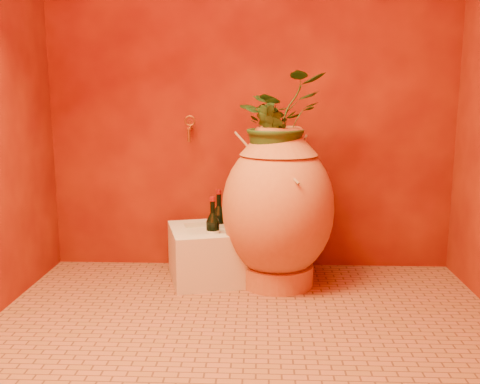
{
  "coord_description": "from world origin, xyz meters",
  "views": [
    {
      "loc": [
        0.07,
        -2.31,
        1.1
      ],
      "look_at": [
        -0.04,
        0.35,
        0.6
      ],
      "focal_mm": 40.0,
      "sensor_mm": 36.0,
      "label": 1
    }
  ],
  "objects_px": {
    "amphora": "(278,208)",
    "stone_basin": "(229,253)",
    "wine_bottle_b": "(219,225)",
    "wine_bottle_c": "(213,233)",
    "wine_bottle_a": "(230,227)",
    "wall_tap": "(190,127)"
  },
  "relations": [
    {
      "from": "wine_bottle_a",
      "to": "wall_tap",
      "type": "bearing_deg",
      "value": 159.62
    },
    {
      "from": "stone_basin",
      "to": "wine_bottle_c",
      "type": "height_order",
      "value": "wine_bottle_c"
    },
    {
      "from": "wine_bottle_a",
      "to": "wall_tap",
      "type": "height_order",
      "value": "wall_tap"
    },
    {
      "from": "wine_bottle_c",
      "to": "wall_tap",
      "type": "distance_m",
      "value": 0.66
    },
    {
      "from": "amphora",
      "to": "stone_basin",
      "type": "bearing_deg",
      "value": 160.82
    },
    {
      "from": "stone_basin",
      "to": "wine_bottle_c",
      "type": "bearing_deg",
      "value": -147.1
    },
    {
      "from": "wall_tap",
      "to": "wine_bottle_b",
      "type": "bearing_deg",
      "value": -22.09
    },
    {
      "from": "amphora",
      "to": "wine_bottle_a",
      "type": "height_order",
      "value": "amphora"
    },
    {
      "from": "stone_basin",
      "to": "wine_bottle_a",
      "type": "xyz_separation_m",
      "value": [
        0.01,
        0.08,
        0.14
      ]
    },
    {
      "from": "wine_bottle_b",
      "to": "wall_tap",
      "type": "height_order",
      "value": "wall_tap"
    },
    {
      "from": "amphora",
      "to": "wine_bottle_b",
      "type": "distance_m",
      "value": 0.43
    },
    {
      "from": "wine_bottle_b",
      "to": "stone_basin",
      "type": "bearing_deg",
      "value": -56.74
    },
    {
      "from": "amphora",
      "to": "wine_bottle_a",
      "type": "xyz_separation_m",
      "value": [
        -0.28,
        0.18,
        -0.16
      ]
    },
    {
      "from": "stone_basin",
      "to": "wall_tap",
      "type": "xyz_separation_m",
      "value": [
        -0.24,
        0.17,
        0.74
      ]
    },
    {
      "from": "stone_basin",
      "to": "wine_bottle_a",
      "type": "distance_m",
      "value": 0.16
    },
    {
      "from": "wine_bottle_c",
      "to": "wine_bottle_b",
      "type": "bearing_deg",
      "value": 81.37
    },
    {
      "from": "stone_basin",
      "to": "wall_tap",
      "type": "height_order",
      "value": "wall_tap"
    },
    {
      "from": "wine_bottle_b",
      "to": "wine_bottle_c",
      "type": "xyz_separation_m",
      "value": [
        -0.02,
        -0.16,
        -0.0
      ]
    },
    {
      "from": "wine_bottle_b",
      "to": "wine_bottle_c",
      "type": "relative_size",
      "value": 1.04
    },
    {
      "from": "stone_basin",
      "to": "wine_bottle_a",
      "type": "relative_size",
      "value": 2.35
    },
    {
      "from": "wine_bottle_a",
      "to": "wall_tap",
      "type": "xyz_separation_m",
      "value": [
        -0.25,
        0.09,
        0.6
      ]
    },
    {
      "from": "amphora",
      "to": "wine_bottle_c",
      "type": "xyz_separation_m",
      "value": [
        -0.38,
        0.04,
        -0.16
      ]
    }
  ]
}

